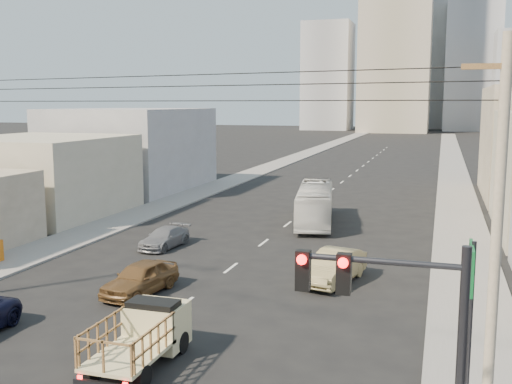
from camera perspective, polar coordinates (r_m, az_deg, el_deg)
The scene contains 18 objects.
sidewalk_left at distance 87.83m, azimuth 2.69°, elevation 2.91°, with size 3.50×180.00×0.12m, color gray.
sidewalk_right at distance 85.04m, azimuth 18.21°, elevation 2.31°, with size 3.50×180.00×0.12m, color gray.
lane_dashes at distance 68.91m, azimuth 8.58°, elevation 1.25°, with size 0.15×104.00×0.01m.
flatbed_pickup at distance 20.47m, azimuth -10.82°, elevation -13.01°, with size 1.95×4.41×1.90m.
city_bus at distance 42.95m, azimuth 5.64°, elevation -1.15°, with size 2.36×10.08×2.81m, color silver.
sedan_brown at distance 27.73m, azimuth -10.97°, elevation -8.04°, with size 1.74×4.31×1.47m, color brown.
sedan_tan at distance 29.16m, azimuth 7.46°, elevation -7.06°, with size 1.63×4.69×1.54m, color #958657.
sedan_grey at distance 36.20m, azimuth -8.71°, elevation -4.33°, with size 1.64×4.04×1.17m, color slate.
traffic_signal at distance 11.97m, azimuth 13.94°, elevation -13.67°, with size 3.23×0.35×6.00m.
green_sign at distance 16.82m, azimuth 19.75°, elevation -8.61°, with size 0.18×1.60×5.00m.
utility_pole at distance 14.06m, azimuth 21.82°, elevation -5.95°, with size 1.80×0.24×10.00m.
overhead_wires at distance 19.11m, azimuth -15.50°, elevation 9.44°, with size 23.01×5.02×0.72m.
bldg_left_mid at distance 48.77m, azimuth -19.76°, elevation 1.44°, with size 11.00×12.00×6.00m, color #ABA38A.
bldg_left_far at distance 61.49m, azimuth -11.76°, elevation 4.05°, with size 12.00×16.00×8.00m, color gray.
high_rise_tower at distance 186.39m, azimuth 13.24°, elevation 14.85°, with size 20.00×20.00×60.00m, color tan.
midrise_ne at distance 200.08m, azimuth 19.88°, elevation 11.25°, with size 16.00×16.00×40.00m, color #94979D.
midrise_nw at distance 198.14m, azimuth 6.86°, elevation 10.84°, with size 15.00×15.00×34.00m, color #94979D.
midrise_back at distance 215.06m, azimuth 16.48°, elevation 11.71°, with size 18.00×18.00×44.00m, color gray.
Camera 1 is at (10.29, -14.60, 8.54)m, focal length 42.00 mm.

